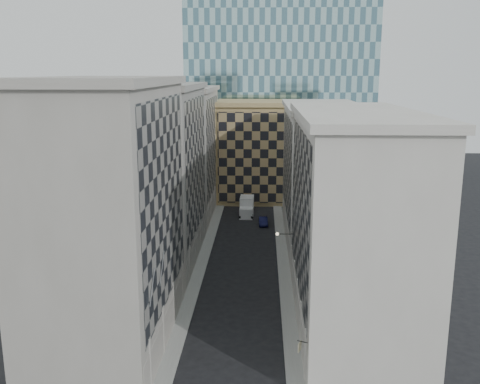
# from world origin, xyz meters

# --- Properties ---
(sidewalk_west) EXTENTS (1.50, 100.00, 0.15)m
(sidewalk_west) POSITION_xyz_m (-5.25, 30.00, 0.07)
(sidewalk_west) COLOR gray
(sidewalk_west) RESTS_ON ground
(sidewalk_east) EXTENTS (1.50, 100.00, 0.15)m
(sidewalk_east) POSITION_xyz_m (5.25, 30.00, 0.07)
(sidewalk_east) COLOR gray
(sidewalk_east) RESTS_ON ground
(bldg_left_a) EXTENTS (10.80, 22.80, 23.70)m
(bldg_left_a) POSITION_xyz_m (-10.88, 11.00, 11.82)
(bldg_left_a) COLOR #9C978D
(bldg_left_a) RESTS_ON ground
(bldg_left_b) EXTENTS (10.80, 22.80, 22.70)m
(bldg_left_b) POSITION_xyz_m (-10.88, 33.00, 11.32)
(bldg_left_b) COLOR gray
(bldg_left_b) RESTS_ON ground
(bldg_left_c) EXTENTS (10.80, 22.80, 21.70)m
(bldg_left_c) POSITION_xyz_m (-10.88, 55.00, 10.83)
(bldg_left_c) COLOR #9C978D
(bldg_left_c) RESTS_ON ground
(bldg_right_a) EXTENTS (10.80, 26.80, 20.70)m
(bldg_right_a) POSITION_xyz_m (10.88, 15.00, 10.32)
(bldg_right_a) COLOR beige
(bldg_right_a) RESTS_ON ground
(bldg_right_b) EXTENTS (10.80, 28.80, 19.70)m
(bldg_right_b) POSITION_xyz_m (10.89, 42.00, 9.85)
(bldg_right_b) COLOR beige
(bldg_right_b) RESTS_ON ground
(tan_block) EXTENTS (16.80, 14.80, 18.80)m
(tan_block) POSITION_xyz_m (2.00, 67.90, 9.44)
(tan_block) COLOR tan
(tan_block) RESTS_ON ground
(church_tower) EXTENTS (7.20, 7.20, 51.50)m
(church_tower) POSITION_xyz_m (0.00, 82.00, 26.95)
(church_tower) COLOR #2A2621
(church_tower) RESTS_ON ground
(flagpoles_left) EXTENTS (0.10, 6.33, 2.33)m
(flagpoles_left) POSITION_xyz_m (-5.90, 6.00, 8.00)
(flagpoles_left) COLOR gray
(flagpoles_left) RESTS_ON ground
(bracket_lamp) EXTENTS (1.98, 0.36, 0.36)m
(bracket_lamp) POSITION_xyz_m (4.38, 24.00, 6.20)
(bracket_lamp) COLOR black
(bracket_lamp) RESTS_ON ground
(box_truck) EXTENTS (2.40, 5.71, 3.11)m
(box_truck) POSITION_xyz_m (-0.19, 54.84, 1.35)
(box_truck) COLOR white
(box_truck) RESTS_ON ground
(dark_car) EXTENTS (1.55, 4.05, 1.32)m
(dark_car) POSITION_xyz_m (2.65, 48.94, 0.66)
(dark_car) COLOR #0F1137
(dark_car) RESTS_ON ground
(shop_sign) EXTENTS (0.77, 0.68, 0.79)m
(shop_sign) POSITION_xyz_m (5.42, 3.00, 3.84)
(shop_sign) COLOR black
(shop_sign) RESTS_ON ground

